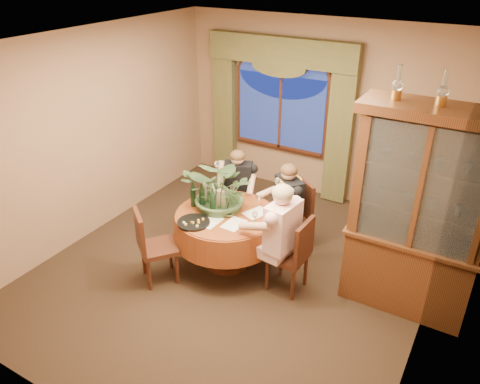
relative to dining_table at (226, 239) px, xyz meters
The scene contains 36 objects.
floor 0.41m from the dining_table, 14.99° to the right, with size 5.00×5.00×0.00m, color black.
wall_back 2.67m from the dining_table, 86.20° to the left, with size 4.50×4.50×0.00m, color #886248.
wall_right 2.62m from the dining_table, ahead, with size 5.00×5.00×0.00m, color #886248.
ceiling 2.43m from the dining_table, 14.99° to the right, with size 5.00×5.00×0.00m, color white.
window 2.60m from the dining_table, 100.37° to the left, with size 1.62×0.10×1.32m, color navy, non-canonical shape.
arched_transom 2.97m from the dining_table, 100.37° to the left, with size 1.60×0.06×0.44m, color navy, non-canonical shape.
drapery_left 2.87m from the dining_table, 122.12° to the left, with size 0.38×0.14×2.32m, color #4A4726.
drapery_right 2.54m from the dining_table, 75.75° to the left, with size 0.38×0.14×2.32m, color #4A4726.
swag_valance 3.02m from the dining_table, 100.72° to the left, with size 2.45×0.16×0.42m, color #4A4726, non-canonical shape.
dining_table is the anchor object (origin of this frame).
china_cabinet 2.31m from the dining_table, ahead, with size 1.45×0.57×2.35m, color #3E1E0E.
oil_lamp_left 2.78m from the dining_table, 11.70° to the left, with size 0.11×0.11×0.34m, color #A5722D, non-canonical shape.
oil_lamp_center 3.05m from the dining_table, ahead, with size 0.11×0.11×0.34m, color #A5722D, non-canonical shape.
chair_right 0.88m from the dining_table, ahead, with size 0.42×0.42×0.96m, color black.
chair_back_right 0.92m from the dining_table, 53.50° to the left, with size 0.42×0.42×0.96m, color black.
chair_back 0.85m from the dining_table, 114.56° to the left, with size 0.42×0.42×0.96m, color black.
chair_front_left 0.87m from the dining_table, 128.59° to the right, with size 0.42×0.42×0.96m, color black.
person_pink 0.89m from the dining_table, ahead, with size 0.50×0.46×1.40m, color beige, non-canonical shape.
person_back 0.90m from the dining_table, 110.71° to the left, with size 0.45×0.41×1.25m, color black, non-canonical shape.
person_scarf 0.90m from the dining_table, 51.41° to the left, with size 0.46×0.42×1.28m, color black, non-canonical shape.
stoneware_vase 0.52m from the dining_table, 145.82° to the left, with size 0.13×0.13×0.25m, color #93745C, non-canonical shape.
centerpiece_plant 0.99m from the dining_table, 135.72° to the left, with size 0.93×1.04×0.81m, color #38532F.
olive_bowl 0.40m from the dining_table, 31.32° to the right, with size 0.14×0.14×0.05m, color #4B582D.
cheese_platter 0.59m from the dining_table, 118.10° to the right, with size 0.39×0.39×0.02m, color black.
wine_bottle_0 0.63m from the dining_table, 146.11° to the left, with size 0.07×0.07×0.33m, color black.
wine_bottle_1 0.63m from the dining_table, behind, with size 0.07×0.07×0.33m, color black.
wine_bottle_2 0.58m from the dining_table, 166.83° to the left, with size 0.07×0.07×0.33m, color tan.
wine_bottle_3 0.71m from the dining_table, behind, with size 0.07×0.07×0.33m, color black.
wine_bottle_4 0.56m from the dining_table, 158.94° to the right, with size 0.07×0.07×0.33m, color black.
wine_bottle_5 0.66m from the dining_table, 166.74° to the left, with size 0.07×0.07×0.33m, color tan.
tasting_paper_0 0.47m from the dining_table, 38.34° to the right, with size 0.21×0.30×0.00m, color white.
tasting_paper_1 0.53m from the dining_table, 30.99° to the left, with size 0.21×0.30×0.00m, color white.
tasting_paper_2 0.47m from the dining_table, 101.60° to the right, with size 0.21×0.30×0.00m, color white.
wine_glass_person_pink 0.64m from the dining_table, ahead, with size 0.07×0.07×0.18m, color silver, non-canonical shape.
wine_glass_person_back 0.64m from the dining_table, 110.71° to the left, with size 0.07×0.07×0.18m, color silver, non-canonical shape.
wine_glass_person_scarf 0.64m from the dining_table, 51.41° to the left, with size 0.07×0.07×0.18m, color silver, non-canonical shape.
Camera 1 is at (2.49, -4.17, 3.66)m, focal length 35.00 mm.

